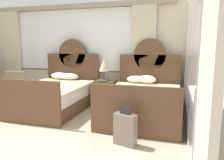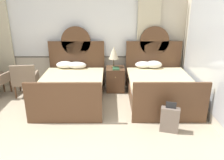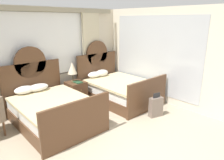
# 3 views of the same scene
# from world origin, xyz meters

# --- Properties ---
(wall_back_window) EXTENTS (6.21, 0.22, 2.70)m
(wall_back_window) POSITION_xyz_m (0.00, 3.63, 1.44)
(wall_back_window) COLOR beige
(wall_back_window) RESTS_ON ground_plane
(wall_right_mirror) EXTENTS (0.08, 4.22, 2.70)m
(wall_right_mirror) POSITION_xyz_m (3.13, 1.54, 1.35)
(wall_right_mirror) COLOR beige
(wall_right_mirror) RESTS_ON ground_plane
(bed_near_window) EXTENTS (1.56, 2.16, 1.72)m
(bed_near_window) POSITION_xyz_m (0.06, 2.44, 0.36)
(bed_near_window) COLOR brown
(bed_near_window) RESTS_ON ground_plane
(bed_near_mirror) EXTENTS (1.56, 2.16, 1.72)m
(bed_near_mirror) POSITION_xyz_m (2.23, 2.44, 0.36)
(bed_near_mirror) COLOR brown
(bed_near_mirror) RESTS_ON ground_plane
(nightstand_between_beds) EXTENTS (0.49, 0.52, 0.65)m
(nightstand_between_beds) POSITION_xyz_m (1.15, 3.08, 0.33)
(nightstand_between_beds) COLOR brown
(nightstand_between_beds) RESTS_ON ground_plane
(table_lamp_on_nightstand) EXTENTS (0.27, 0.27, 0.57)m
(table_lamp_on_nightstand) POSITION_xyz_m (1.10, 3.15, 1.05)
(table_lamp_on_nightstand) COLOR brown
(table_lamp_on_nightstand) RESTS_ON nightstand_between_beds
(book_on_nightstand) EXTENTS (0.18, 0.26, 0.03)m
(book_on_nightstand) POSITION_xyz_m (1.16, 2.98, 0.67)
(book_on_nightstand) COLOR #285133
(book_on_nightstand) RESTS_ON nightstand_between_beds
(armchair_by_window_left) EXTENTS (0.66, 0.66, 0.88)m
(armchair_by_window_left) POSITION_xyz_m (-1.21, 2.74, 0.48)
(armchair_by_window_left) COLOR #84705B
(armchair_by_window_left) RESTS_ON ground_plane
(suitcase_on_floor) EXTENTS (0.38, 0.24, 0.63)m
(suitcase_on_floor) POSITION_xyz_m (2.15, 1.01, 0.26)
(suitcase_on_floor) COLOR #75665B
(suitcase_on_floor) RESTS_ON ground_plane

